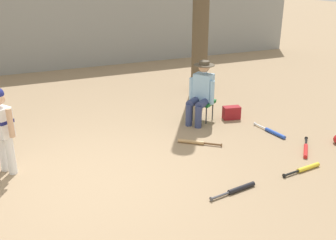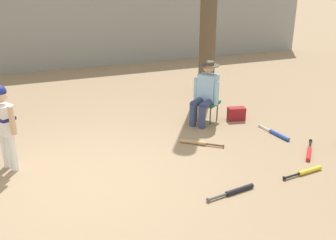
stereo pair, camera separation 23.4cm
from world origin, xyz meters
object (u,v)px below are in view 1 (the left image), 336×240
object	(u,v)px
folding_stool	(203,103)
bat_wood_tan	(194,142)
seated_spectator	(201,91)
bat_blue_youth	(273,132)
bat_red_barrel	(306,149)
handbag_beside_stool	(232,113)
bat_black_composite	(238,189)
bat_yellow_trainer	(306,168)
young_ballplayer	(1,125)

from	to	relation	value
folding_stool	bat_wood_tan	size ratio (longest dim) A/B	0.88
bat_wood_tan	seated_spectator	bearing A→B (deg)	56.08
bat_blue_youth	bat_red_barrel	bearing A→B (deg)	-88.14
seated_spectator	bat_red_barrel	world-z (taller)	seated_spectator
folding_stool	bat_wood_tan	xyz separation A→B (m)	(-0.68, -0.95, -0.33)
bat_wood_tan	handbag_beside_stool	bearing A→B (deg)	31.70
folding_stool	bat_black_composite	xyz separation A→B (m)	(-0.86, -2.55, -0.33)
bat_yellow_trainer	bat_wood_tan	world-z (taller)	same
seated_spectator	bat_blue_youth	distance (m)	1.55
bat_yellow_trainer	bat_red_barrel	world-z (taller)	same
bat_red_barrel	young_ballplayer	bearing A→B (deg)	164.23
young_ballplayer	bat_wood_tan	size ratio (longest dim) A/B	2.06
young_ballplayer	handbag_beside_stool	size ratio (longest dim) A/B	3.84
folding_stool	bat_yellow_trainer	size ratio (longest dim) A/B	0.77
folding_stool	bat_yellow_trainer	bearing A→B (deg)	-80.89
bat_blue_youth	young_ballplayer	bearing A→B (deg)	174.16
bat_blue_youth	bat_yellow_trainer	world-z (taller)	same
bat_blue_youth	bat_wood_tan	bearing A→B (deg)	172.71
seated_spectator	bat_wood_tan	distance (m)	1.24
young_ballplayer	folding_stool	size ratio (longest dim) A/B	2.34
young_ballplayer	handbag_beside_stool	world-z (taller)	young_ballplayer
bat_black_composite	bat_red_barrel	distance (m)	1.82
seated_spectator	bat_blue_youth	bearing A→B (deg)	-49.79
bat_wood_tan	bat_red_barrel	xyz separation A→B (m)	(1.55, -1.02, 0.00)
folding_stool	bat_yellow_trainer	distance (m)	2.53
bat_blue_youth	bat_red_barrel	xyz separation A→B (m)	(0.03, -0.82, -0.00)
young_ballplayer	handbag_beside_stool	xyz separation A→B (m)	(4.24, 0.50, -0.61)
handbag_beside_stool	bat_red_barrel	world-z (taller)	handbag_beside_stool
folding_stool	handbag_beside_stool	bearing A→B (deg)	-17.68
seated_spectator	handbag_beside_stool	world-z (taller)	seated_spectator
handbag_beside_stool	bat_yellow_trainer	size ratio (longest dim) A/B	0.47
handbag_beside_stool	bat_blue_youth	bearing A→B (deg)	-74.17
folding_stool	bat_blue_youth	xyz separation A→B (m)	(0.84, -1.15, -0.33)
bat_yellow_trainer	bat_black_composite	distance (m)	1.26
young_ballplayer	bat_yellow_trainer	size ratio (longest dim) A/B	1.79
bat_yellow_trainer	handbag_beside_stool	bearing A→B (deg)	85.76
bat_red_barrel	seated_spectator	bearing A→B (deg)	116.38
bat_blue_youth	bat_yellow_trainer	xyz separation A→B (m)	(-0.44, -1.33, -0.00)
bat_yellow_trainer	bat_wood_tan	xyz separation A→B (m)	(-1.08, 1.52, 0.00)
young_ballplayer	bat_wood_tan	xyz separation A→B (m)	(2.99, -0.27, -0.71)
bat_yellow_trainer	bat_red_barrel	xyz separation A→B (m)	(0.47, 0.51, 0.00)
young_ballplayer	seated_spectator	world-z (taller)	young_ballplayer
handbag_beside_stool	bat_blue_youth	xyz separation A→B (m)	(0.27, -0.97, -0.10)
young_ballplayer	bat_black_composite	size ratio (longest dim) A/B	1.73
folding_stool	handbag_beside_stool	size ratio (longest dim) A/B	1.64
young_ballplayer	bat_red_barrel	xyz separation A→B (m)	(4.54, -1.28, -0.71)
folding_stool	bat_red_barrel	size ratio (longest dim) A/B	0.90
bat_yellow_trainer	bat_red_barrel	bearing A→B (deg)	47.10
folding_stool	seated_spectator	xyz separation A→B (m)	(-0.08, -0.06, 0.28)
young_ballplayer	bat_yellow_trainer	bearing A→B (deg)	-23.72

